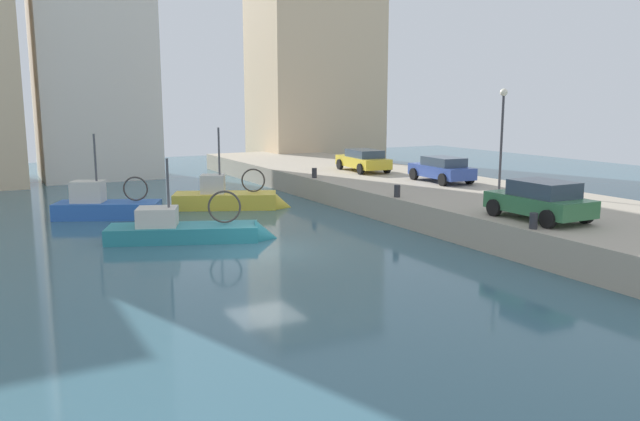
{
  "coord_description": "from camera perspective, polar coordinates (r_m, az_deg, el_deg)",
  "views": [
    {
      "loc": [
        -8.96,
        -21.15,
        5.54
      ],
      "look_at": [
        2.66,
        0.57,
        1.2
      ],
      "focal_mm": 35.6,
      "sensor_mm": 36.0,
      "label": 1
    }
  ],
  "objects": [
    {
      "name": "water_surface",
      "position": [
        23.63,
        -5.05,
        -3.61
      ],
      "size": [
        80.0,
        80.0,
        0.0
      ],
      "primitive_type": "plane",
      "color": "#386070",
      "rests_on": "ground"
    },
    {
      "name": "quay_wall",
      "position": [
        29.84,
        15.68,
        0.09
      ],
      "size": [
        9.0,
        56.0,
        1.2
      ],
      "primitive_type": "cube",
      "color": "#ADA08C",
      "rests_on": "ground"
    },
    {
      "name": "fishing_boat_yellow",
      "position": [
        32.99,
        -7.92,
        0.43
      ],
      "size": [
        6.16,
        4.05,
        4.95
      ],
      "color": "gold",
      "rests_on": "ground"
    },
    {
      "name": "fishing_boat_blue",
      "position": [
        31.51,
        -18.02,
        -0.36
      ],
      "size": [
        5.72,
        3.84,
        4.73
      ],
      "color": "#2D60B7",
      "rests_on": "ground"
    },
    {
      "name": "fishing_boat_teal",
      "position": [
        25.72,
        -11.4,
        -2.38
      ],
      "size": [
        6.8,
        3.99,
        4.05
      ],
      "color": "teal",
      "rests_on": "ground"
    },
    {
      "name": "parked_car_yellow",
      "position": [
        38.69,
        3.91,
        4.56
      ],
      "size": [
        2.3,
        4.48,
        1.33
      ],
      "color": "gold",
      "rests_on": "quay_wall"
    },
    {
      "name": "parked_car_blue",
      "position": [
        34.17,
        10.89,
        3.68
      ],
      "size": [
        2.09,
        4.09,
        1.34
      ],
      "color": "#334C9E",
      "rests_on": "quay_wall"
    },
    {
      "name": "parked_car_green",
      "position": [
        24.3,
        19.19,
        0.9
      ],
      "size": [
        2.08,
        3.82,
        1.45
      ],
      "color": "#387547",
      "rests_on": "quay_wall"
    },
    {
      "name": "mooring_bollard_south",
      "position": [
        22.63,
        18.65,
        -0.89
      ],
      "size": [
        0.28,
        0.28,
        0.55
      ],
      "primitive_type": "cylinder",
      "color": "#2D2D33",
      "rests_on": "quay_wall"
    },
    {
      "name": "mooring_bollard_mid",
      "position": [
        28.61,
        6.95,
        1.75
      ],
      "size": [
        0.28,
        0.28,
        0.55
      ],
      "primitive_type": "cylinder",
      "color": "#2D2D33",
      "rests_on": "quay_wall"
    },
    {
      "name": "mooring_bollard_north",
      "position": [
        35.4,
        -0.51,
        3.39
      ],
      "size": [
        0.28,
        0.28,
        0.55
      ],
      "primitive_type": "cylinder",
      "color": "#2D2D33",
      "rests_on": "quay_wall"
    },
    {
      "name": "quay_streetlamp",
      "position": [
        31.59,
        16.07,
        7.63
      ],
      "size": [
        0.36,
        0.36,
        4.83
      ],
      "color": "#38383D",
      "rests_on": "quay_wall"
    },
    {
      "name": "waterfront_building_west_mid",
      "position": [
        48.25,
        -19.86,
        14.69
      ],
      "size": [
        8.06,
        6.89,
        19.91
      ],
      "color": "silver",
      "rests_on": "ground"
    },
    {
      "name": "waterfront_building_east_mid",
      "position": [
        56.26,
        -0.46,
        12.38
      ],
      "size": [
        10.76,
        7.45,
        15.74
      ],
      "color": "beige",
      "rests_on": "ground"
    }
  ]
}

